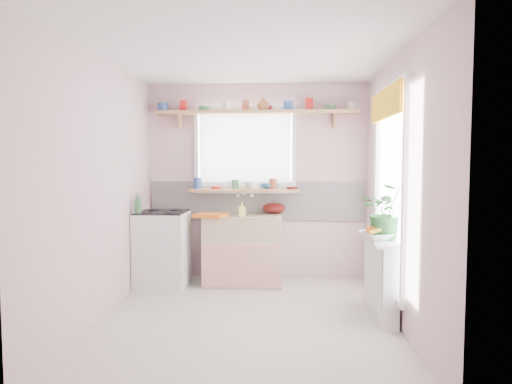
{
  "coord_description": "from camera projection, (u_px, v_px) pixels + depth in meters",
  "views": [
    {
      "loc": [
        0.34,
        -4.26,
        1.52
      ],
      "look_at": [
        0.05,
        0.55,
        1.19
      ],
      "focal_mm": 32.0,
      "sensor_mm": 36.0,
      "label": 1
    }
  ],
  "objects": [
    {
      "name": "room",
      "position": [
        312.0,
        174.0,
        5.09
      ],
      "size": [
        3.2,
        3.2,
        3.2
      ],
      "color": "silver",
      "rests_on": "ground"
    },
    {
      "name": "sink_unit",
      "position": [
        243.0,
        249.0,
        5.64
      ],
      "size": [
        0.95,
        0.65,
        1.11
      ],
      "color": "white",
      "rests_on": "ground"
    },
    {
      "name": "cooker",
      "position": [
        162.0,
        249.0,
        5.45
      ],
      "size": [
        0.58,
        0.58,
        0.93
      ],
      "color": "white",
      "rests_on": "ground"
    },
    {
      "name": "radiator_ledge",
      "position": [
        381.0,
        275.0,
        4.46
      ],
      "size": [
        0.22,
        0.95,
        0.78
      ],
      "color": "white",
      "rests_on": "ground"
    },
    {
      "name": "windowsill",
      "position": [
        245.0,
        190.0,
        5.77
      ],
      "size": [
        1.4,
        0.22,
        0.04
      ],
      "primitive_type": "cube",
      "color": "tan",
      "rests_on": "room"
    },
    {
      "name": "pine_shelf",
      "position": [
        256.0,
        112.0,
        5.68
      ],
      "size": [
        2.52,
        0.24,
        0.04
      ],
      "primitive_type": "cube",
      "color": "tan",
      "rests_on": "room"
    },
    {
      "name": "shelf_crockery",
      "position": [
        254.0,
        106.0,
        5.68
      ],
      "size": [
        2.47,
        0.11,
        0.12
      ],
      "color": "#3359A5",
      "rests_on": "pine_shelf"
    },
    {
      "name": "sill_crockery",
      "position": [
        241.0,
        185.0,
        5.77
      ],
      "size": [
        1.35,
        0.11,
        0.12
      ],
      "color": "#3359A5",
      "rests_on": "windowsill"
    },
    {
      "name": "dish_tray",
      "position": [
        211.0,
        215.0,
        5.44
      ],
      "size": [
        0.42,
        0.35,
        0.04
      ],
      "primitive_type": "cube",
      "rotation": [
        0.0,
        0.0,
        -0.28
      ],
      "color": "orange",
      "rests_on": "sink_unit"
    },
    {
      "name": "colander",
      "position": [
        274.0,
        208.0,
        5.79
      ],
      "size": [
        0.39,
        0.39,
        0.13
      ],
      "primitive_type": "ellipsoid",
      "rotation": [
        0.0,
        0.0,
        0.41
      ],
      "color": "#56100E",
      "rests_on": "sink_unit"
    },
    {
      "name": "jade_plant",
      "position": [
        388.0,
        212.0,
        4.29
      ],
      "size": [
        0.55,
        0.5,
        0.53
      ],
      "primitive_type": "imported",
      "rotation": [
        0.0,
        0.0,
        -0.2
      ],
      "color": "#2A692F",
      "rests_on": "radiator_ledge"
    },
    {
      "name": "fruit_bowl",
      "position": [
        376.0,
        236.0,
        4.27
      ],
      "size": [
        0.39,
        0.39,
        0.07
      ],
      "primitive_type": "imported",
      "rotation": [
        0.0,
        0.0,
        0.38
      ],
      "color": "silver",
      "rests_on": "radiator_ledge"
    },
    {
      "name": "herb_pot",
      "position": [
        384.0,
        225.0,
        4.47
      ],
      "size": [
        0.13,
        0.1,
        0.23
      ],
      "primitive_type": "imported",
      "rotation": [
        0.0,
        0.0,
        -0.14
      ],
      "color": "#316026",
      "rests_on": "radiator_ledge"
    },
    {
      "name": "soap_bottle_sink",
      "position": [
        242.0,
        209.0,
        5.46
      ],
      "size": [
        0.1,
        0.1,
        0.17
      ],
      "primitive_type": "imported",
      "rotation": [
        0.0,
        0.0,
        0.31
      ],
      "color": "#EEEF6A",
      "rests_on": "sink_unit"
    },
    {
      "name": "sill_cup",
      "position": [
        250.0,
        185.0,
        5.7
      ],
      "size": [
        0.15,
        0.15,
        0.1
      ],
      "primitive_type": "imported",
      "rotation": [
        0.0,
        0.0,
        -0.23
      ],
      "color": "beige",
      "rests_on": "windowsill"
    },
    {
      "name": "sill_bowl",
      "position": [
        269.0,
        186.0,
        5.81
      ],
      "size": [
        0.29,
        0.29,
        0.07
      ],
      "primitive_type": "imported",
      "rotation": [
        0.0,
        0.0,
        -0.41
      ],
      "color": "teal",
      "rests_on": "windowsill"
    },
    {
      "name": "shelf_vase",
      "position": [
        263.0,
        103.0,
        5.61
      ],
      "size": [
        0.19,
        0.19,
        0.16
      ],
      "primitive_type": "imported",
      "rotation": [
        0.0,
        0.0,
        0.28
      ],
      "color": "#98572E",
      "rests_on": "pine_shelf"
    },
    {
      "name": "cooker_bottle",
      "position": [
        138.0,
        203.0,
        5.2
      ],
      "size": [
        0.1,
        0.11,
        0.23
      ],
      "primitive_type": "imported",
      "rotation": [
        0.0,
        0.0,
        -0.18
      ],
      "color": "#397343",
      "rests_on": "cooker"
    },
    {
      "name": "fruit",
      "position": [
        377.0,
        230.0,
        4.27
      ],
      "size": [
        0.2,
        0.14,
        0.1
      ],
      "color": "orange",
      "rests_on": "fruit_bowl"
    }
  ]
}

